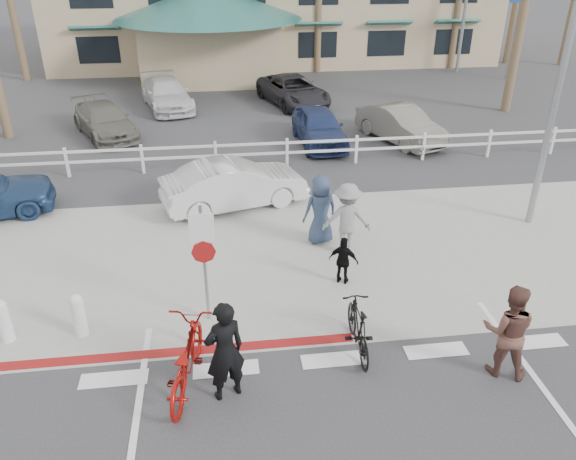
{
  "coord_description": "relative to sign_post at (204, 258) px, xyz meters",
  "views": [
    {
      "loc": [
        -1.89,
        -7.35,
        7.07
      ],
      "look_at": [
        -0.53,
        3.07,
        1.5
      ],
      "focal_mm": 35.0,
      "sensor_mm": 36.0,
      "label": 1
    }
  ],
  "objects": [
    {
      "name": "ground",
      "position": [
        2.3,
        -2.2,
        -1.45
      ],
      "size": [
        140.0,
        140.0,
        0.0
      ],
      "primitive_type": "plane",
      "color": "#333335"
    },
    {
      "name": "sidewalk_plaza",
      "position": [
        2.3,
        2.3,
        -1.44
      ],
      "size": [
        22.0,
        7.0,
        0.01
      ],
      "primitive_type": "cube",
      "color": "gray",
      "rests_on": "ground"
    },
    {
      "name": "cross_street",
      "position": [
        2.3,
        6.3,
        -1.45
      ],
      "size": [
        40.0,
        5.0,
        0.01
      ],
      "primitive_type": "cube",
      "color": "#333335",
      "rests_on": "ground"
    },
    {
      "name": "parking_lot",
      "position": [
        2.3,
        15.8,
        -1.45
      ],
      "size": [
        50.0,
        16.0,
        0.01
      ],
      "primitive_type": "cube",
      "color": "#333335",
      "rests_on": "ground"
    },
    {
      "name": "curb_red",
      "position": [
        -0.7,
        -1.0,
        -1.44
      ],
      "size": [
        7.0,
        0.25,
        0.02
      ],
      "primitive_type": "cube",
      "color": "maroon",
      "rests_on": "ground"
    },
    {
      "name": "rail_fence",
      "position": [
        2.8,
        8.3,
        -0.95
      ],
      "size": [
        29.4,
        0.16,
        1.0
      ],
      "primitive_type": null,
      "color": "silver",
      "rests_on": "ground"
    },
    {
      "name": "sign_post",
      "position": [
        0.0,
        0.0,
        0.0
      ],
      "size": [
        0.5,
        0.1,
        2.9
      ],
      "primitive_type": null,
      "color": "gray",
      "rests_on": "ground"
    },
    {
      "name": "bollard_0",
      "position": [
        -2.5,
        -0.2,
        -0.97
      ],
      "size": [
        0.26,
        0.26,
        0.95
      ],
      "primitive_type": null,
      "color": "silver",
      "rests_on": "ground"
    },
    {
      "name": "bollard_1",
      "position": [
        -3.9,
        -0.2,
        -0.97
      ],
      "size": [
        0.26,
        0.26,
        0.95
      ],
      "primitive_type": null,
      "color": "silver",
      "rests_on": "ground"
    },
    {
      "name": "streetlight_0",
      "position": [
        8.8,
        3.3,
        3.05
      ],
      "size": [
        0.6,
        2.0,
        9.0
      ],
      "primitive_type": null,
      "color": "gray",
      "rests_on": "ground"
    },
    {
      "name": "info_sign",
      "position": [
        16.3,
        19.8,
        1.35
      ],
      "size": [
        1.2,
        0.16,
        5.6
      ],
      "primitive_type": null,
      "color": "navy",
      "rests_on": "ground"
    },
    {
      "name": "bike_red",
      "position": [
        -0.37,
        -1.9,
        -0.87
      ],
      "size": [
        1.18,
        2.33,
        1.17
      ],
      "primitive_type": "imported",
      "rotation": [
        0.0,
        0.0,
        2.95
      ],
      "color": "maroon",
      "rests_on": "ground"
    },
    {
      "name": "rider_red",
      "position": [
        0.31,
        -2.23,
        -0.49
      ],
      "size": [
        0.82,
        0.69,
        1.92
      ],
      "primitive_type": "imported",
      "rotation": [
        0.0,
        0.0,
        3.53
      ],
      "color": "black",
      "rests_on": "ground"
    },
    {
      "name": "bike_black",
      "position": [
        2.81,
        -1.35,
        -0.93
      ],
      "size": [
        0.53,
        1.74,
        1.04
      ],
      "primitive_type": "imported",
      "rotation": [
        0.0,
        0.0,
        3.12
      ],
      "color": "black",
      "rests_on": "ground"
    },
    {
      "name": "rider_black",
      "position": [
        5.25,
        -2.27,
        -0.54
      ],
      "size": [
        1.1,
        1.0,
        1.83
      ],
      "primitive_type": "imported",
      "rotation": [
        0.0,
        0.0,
        2.71
      ],
      "color": "brown",
      "rests_on": "ground"
    },
    {
      "name": "pedestrian_a",
      "position": [
        3.41,
        2.35,
        -0.53
      ],
      "size": [
        1.28,
        0.87,
        1.84
      ],
      "primitive_type": "imported",
      "rotation": [
        0.0,
        0.0,
        2.97
      ],
      "color": "gray",
      "rests_on": "ground"
    },
    {
      "name": "pedestrian_child",
      "position": [
        3.03,
        0.97,
        -0.87
      ],
      "size": [
        0.73,
        0.56,
        1.16
      ],
      "primitive_type": "imported",
      "rotation": [
        0.0,
        0.0,
        2.68
      ],
      "color": "black",
      "rests_on": "ground"
    },
    {
      "name": "pedestrian_b",
      "position": [
        2.86,
        2.96,
        -0.55
      ],
      "size": [
        0.99,
        0.76,
        1.81
      ],
      "primitive_type": "imported",
      "rotation": [
        0.0,
        0.0,
        3.37
      ],
      "color": "navy",
      "rests_on": "ground"
    },
    {
      "name": "car_white_sedan",
      "position": [
        0.8,
        5.38,
        -0.77
      ],
      "size": [
        4.39,
        2.53,
        1.37
      ],
      "primitive_type": "imported",
      "rotation": [
        0.0,
        0.0,
        1.85
      ],
      "color": "silver",
      "rests_on": "ground"
    },
    {
      "name": "lot_car_1",
      "position": [
        -3.94,
        12.5,
        -0.84
      ],
      "size": [
        3.31,
        4.53,
        1.22
      ],
      "primitive_type": "imported",
      "rotation": [
        0.0,
        0.0,
        0.43
      ],
      "color": "#636056",
      "rests_on": "ground"
    },
    {
      "name": "lot_car_2",
      "position": [
        4.18,
        10.45,
        -0.78
      ],
      "size": [
        1.77,
        4.0,
        1.34
      ],
      "primitive_type": "imported",
      "rotation": [
        0.0,
        0.0,
        0.05
      ],
      "color": "navy",
      "rests_on": "ground"
    },
    {
      "name": "lot_car_3",
      "position": [
        7.3,
        10.34,
        -0.78
      ],
      "size": [
        2.78,
        4.29,
        1.34
      ],
      "primitive_type": "imported",
      "rotation": [
        0.0,
        0.0,
        0.37
      ],
      "color": "slate",
      "rests_on": "ground"
    },
    {
      "name": "lot_car_4",
      "position": [
        -1.76,
        16.19,
        -0.8
      ],
      "size": [
        2.85,
        4.78,
        1.3
      ],
      "primitive_type": "imported",
      "rotation": [
        0.0,
        0.0,
        0.25
      ],
      "color": "silver",
      "rests_on": "ground"
    },
    {
      "name": "lot_car_5",
      "position": [
        3.99,
        16.1,
        -0.8
      ],
      "size": [
        3.38,
        5.07,
        1.29
      ],
      "primitive_type": "imported",
      "rotation": [
        0.0,
        0.0,
        0.29
      ],
      "color": "#242328",
      "rests_on": "ground"
    }
  ]
}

